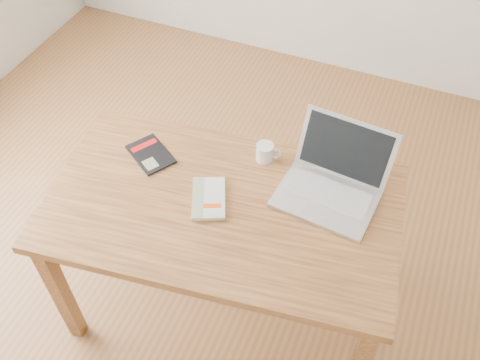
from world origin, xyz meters
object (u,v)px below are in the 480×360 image
at_px(desk, 223,218).
at_px(black_guidebook, 151,154).
at_px(laptop, 333,181).
at_px(white_guidebook, 209,198).
at_px(coffee_mug, 265,152).

height_order(desk, black_guidebook, black_guidebook).
distance_m(desk, laptop, 0.46).
bearing_deg(desk, black_guidebook, 154.18).
height_order(black_guidebook, laptop, laptop).
bearing_deg(black_guidebook, desk, -75.82).
relative_size(white_guidebook, coffee_mug, 2.30).
relative_size(laptop, coffee_mug, 3.89).
distance_m(desk, black_guidebook, 0.42).
distance_m(black_guidebook, coffee_mug, 0.48).
height_order(white_guidebook, laptop, laptop).
xyz_separation_m(white_guidebook, coffee_mug, (0.13, 0.29, 0.03)).
bearing_deg(white_guidebook, desk, -23.72).
bearing_deg(coffee_mug, white_guidebook, -125.88).
bearing_deg(desk, laptop, 24.32).
distance_m(white_guidebook, black_guidebook, 0.35).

